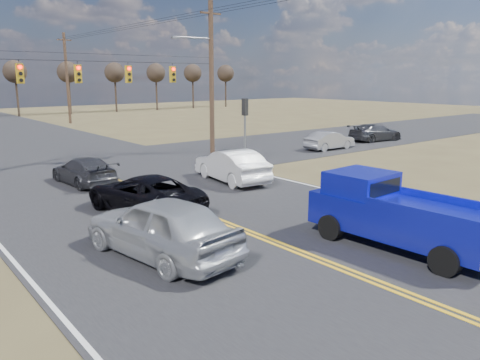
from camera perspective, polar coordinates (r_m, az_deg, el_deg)
ground at (r=13.55m, az=10.27°, el=-9.91°), size 160.00×160.00×0.00m
road_main at (r=21.11m, az=-10.64°, el=-1.81°), size 14.00×120.00×0.02m
road_cross at (r=28.28m, az=-18.39°, el=1.34°), size 120.00×12.00×0.02m
signal_gantry at (r=27.79m, az=-17.96°, el=11.71°), size 19.60×4.83×10.00m
utility_poles at (r=26.88m, az=-18.38°, el=12.03°), size 19.60×58.32×10.00m
treeline at (r=36.36m, az=-24.15°, el=12.26°), size 87.00×117.80×7.40m
pickup_truck at (r=15.02m, az=18.50°, el=-3.92°), size 2.47×5.81×2.15m
silver_suv at (r=13.68m, az=-9.58°, el=-5.63°), size 2.92×5.57×1.81m
black_suv at (r=18.30m, az=-11.63°, el=-1.66°), size 3.10×5.57×1.47m
white_car_queue at (r=23.31m, az=-1.06°, el=1.77°), size 2.36×5.10×1.62m
dgrey_car_queue at (r=23.99m, az=-18.48°, el=1.06°), size 2.05×4.61×1.32m
cross_car_east_near at (r=34.52m, az=10.86°, el=4.76°), size 1.51×4.07×1.33m
cross_car_east_far at (r=40.19m, az=16.18°, el=5.60°), size 2.57×5.08×1.41m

